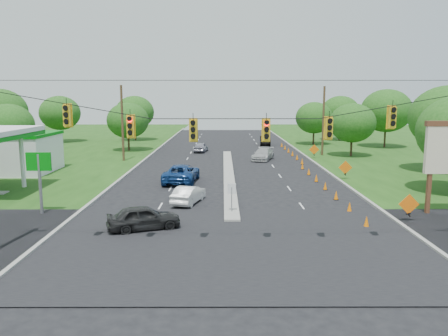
{
  "coord_description": "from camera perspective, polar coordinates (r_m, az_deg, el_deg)",
  "views": [
    {
      "loc": [
        -0.58,
        -21.91,
        7.63
      ],
      "look_at": [
        -0.5,
        7.66,
        2.8
      ],
      "focal_mm": 35.0,
      "sensor_mm": 36.0,
      "label": 1
    }
  ],
  "objects": [
    {
      "name": "cone_10",
      "position": [
        61.03,
        8.43,
        2.32
      ],
      "size": [
        0.32,
        0.32,
        0.7
      ],
      "primitive_type": "cone",
      "color": "orange",
      "rests_on": "ground"
    },
    {
      "name": "cone_2",
      "position": [
        33.81,
        14.43,
        -3.45
      ],
      "size": [
        0.32,
        0.32,
        0.7
      ],
      "primitive_type": "cone",
      "color": "orange",
      "rests_on": "ground"
    },
    {
      "name": "curb_left",
      "position": [
        53.32,
        -10.44,
        0.89
      ],
      "size": [
        0.25,
        110.0,
        0.16
      ],
      "primitive_type": "cube",
      "color": "gray",
      "rests_on": "ground"
    },
    {
      "name": "black_sedan",
      "position": [
        25.86,
        -10.44,
        -6.39
      ],
      "size": [
        4.53,
        3.02,
        1.43
      ],
      "primitive_type": "imported",
      "rotation": [
        0.0,
        0.0,
        1.92
      ],
      "color": "black",
      "rests_on": "ground"
    },
    {
      "name": "cone_6",
      "position": [
        47.25,
        10.21,
        0.26
      ],
      "size": [
        0.32,
        0.32,
        0.7
      ],
      "primitive_type": "cone",
      "color": "orange",
      "rests_on": "ground"
    },
    {
      "name": "tree_6",
      "position": [
        78.48,
        -11.58,
        7.14
      ],
      "size": [
        6.72,
        6.72,
        7.84
      ],
      "color": "black",
      "rests_on": "ground"
    },
    {
      "name": "work_sign_1",
      "position": [
        42.01,
        15.57,
        -0.02
      ],
      "size": [
        1.27,
        0.58,
        1.37
      ],
      "color": "black",
      "rests_on": "ground"
    },
    {
      "name": "tree_10",
      "position": [
        70.37,
        20.45,
        7.03
      ],
      "size": [
        7.56,
        7.56,
        8.82
      ],
      "color": "black",
      "rests_on": "ground"
    },
    {
      "name": "utility_pole_far_right",
      "position": [
        58.48,
        12.84,
        5.98
      ],
      "size": [
        0.28,
        0.28,
        9.0
      ],
      "primitive_type": "cylinder",
      "color": "#422D1C",
      "rests_on": "ground"
    },
    {
      "name": "tree_4",
      "position": [
        78.88,
        -20.65,
        6.74
      ],
      "size": [
        6.72,
        6.72,
        7.84
      ],
      "color": "black",
      "rests_on": "ground"
    },
    {
      "name": "cone_11",
      "position": [
        64.47,
        7.97,
        2.7
      ],
      "size": [
        0.32,
        0.32,
        0.7
      ],
      "primitive_type": "cone",
      "color": "orange",
      "rests_on": "ground"
    },
    {
      "name": "cone_3",
      "position": [
        37.14,
        13.09,
        -2.27
      ],
      "size": [
        0.32,
        0.32,
        0.7
      ],
      "primitive_type": "cone",
      "color": "orange",
      "rests_on": "ground"
    },
    {
      "name": "signal_span",
      "position": [
        21.08,
        1.29,
        2.03
      ],
      "size": [
        25.6,
        0.32,
        9.0
      ],
      "color": "#422D1C",
      "rests_on": "ground"
    },
    {
      "name": "cone_1",
      "position": [
        30.53,
        16.07,
        -4.89
      ],
      "size": [
        0.32,
        0.32,
        0.7
      ],
      "primitive_type": "cone",
      "color": "orange",
      "rests_on": "ground"
    },
    {
      "name": "white_sedan",
      "position": [
        31.74,
        -4.65,
        -3.46
      ],
      "size": [
        2.38,
        4.16,
        1.3
      ],
      "primitive_type": "imported",
      "rotation": [
        0.0,
        0.0,
        2.87
      ],
      "color": "silver",
      "rests_on": "ground"
    },
    {
      "name": "cone_4",
      "position": [
        40.49,
        11.97,
        -1.29
      ],
      "size": [
        0.32,
        0.32,
        0.7
      ],
      "primitive_type": "cone",
      "color": "orange",
      "rests_on": "ground"
    },
    {
      "name": "curb_right",
      "position": [
        53.54,
        11.36,
        0.9
      ],
      "size": [
        0.25,
        110.0,
        0.16
      ],
      "primitive_type": "cube",
      "color": "gray",
      "rests_on": "ground"
    },
    {
      "name": "cone_7",
      "position": [
        50.76,
        10.17,
        0.88
      ],
      "size": [
        0.32,
        0.32,
        0.7
      ],
      "primitive_type": "cone",
      "color": "orange",
      "rests_on": "ground"
    },
    {
      "name": "tree_11",
      "position": [
        79.66,
        14.93,
        7.04
      ],
      "size": [
        6.72,
        6.72,
        7.84
      ],
      "color": "black",
      "rests_on": "ground"
    },
    {
      "name": "tree_5",
      "position": [
        63.43,
        -12.44,
        6.08
      ],
      "size": [
        5.88,
        5.88,
        6.86
      ],
      "color": "black",
      "rests_on": "ground"
    },
    {
      "name": "blue_pickup",
      "position": [
        39.56,
        -5.58,
        -0.68
      ],
      "size": [
        3.18,
        6.11,
        1.64
      ],
      "primitive_type": "imported",
      "rotation": [
        0.0,
        0.0,
        3.06
      ],
      "color": "navy",
      "rests_on": "ground"
    },
    {
      "name": "tree_3",
      "position": [
        69.46,
        -27.24,
        6.56
      ],
      "size": [
        7.56,
        7.56,
        8.82
      ],
      "color": "black",
      "rests_on": "ground"
    },
    {
      "name": "cone_12",
      "position": [
        67.92,
        7.56,
        3.04
      ],
      "size": [
        0.32,
        0.32,
        0.7
      ],
      "primitive_type": "cone",
      "color": "orange",
      "rests_on": "ground"
    },
    {
      "name": "tree_12",
      "position": [
        71.49,
        11.69,
        6.44
      ],
      "size": [
        5.88,
        5.88,
        6.86
      ],
      "color": "black",
      "rests_on": "ground"
    },
    {
      "name": "tree_8",
      "position": [
        49.42,
        27.19,
        5.88
      ],
      "size": [
        7.56,
        7.56,
        8.82
      ],
      "color": "black",
      "rests_on": "ground"
    },
    {
      "name": "cone_9",
      "position": [
        57.6,
        8.94,
        1.9
      ],
      "size": [
        0.32,
        0.32,
        0.7
      ],
      "primitive_type": "cone",
      "color": "orange",
      "rests_on": "ground"
    },
    {
      "name": "utility_pole_far_left",
      "position": [
        53.35,
        -13.13,
        5.67
      ],
      "size": [
        0.28,
        0.28,
        9.0
      ],
      "primitive_type": "cylinder",
      "color": "#422D1C",
      "rests_on": "ground"
    },
    {
      "name": "tree_2",
      "position": [
        57.89,
        -26.31,
        5.06
      ],
      "size": [
        5.88,
        5.88,
        6.86
      ],
      "color": "black",
      "rests_on": "ground"
    },
    {
      "name": "silver_car_oncoming",
      "position": [
        61.24,
        -3.05,
        2.75
      ],
      "size": [
        2.12,
        4.2,
        1.37
      ],
      "primitive_type": "imported",
      "rotation": [
        0.0,
        0.0,
        3.01
      ],
      "color": "gray",
      "rests_on": "ground"
    },
    {
      "name": "ground",
      "position": [
        23.21,
        1.31,
        -9.92
      ],
      "size": [
        160.0,
        160.0,
        0.0
      ],
      "primitive_type": "plane",
      "color": "black",
      "rests_on": "ground"
    },
    {
      "name": "silver_car_far",
      "position": [
        53.51,
        5.12,
        1.81
      ],
      "size": [
        3.45,
        5.29,
        1.43
      ],
      "primitive_type": "imported",
      "rotation": [
        0.0,
        0.0,
        -0.32
      ],
      "color": "#ABABAB",
      "rests_on": "ground"
    },
    {
      "name": "cone_8",
      "position": [
        54.18,
        9.52,
        1.42
      ],
      "size": [
        0.32,
        0.32,
        0.7
      ],
      "primitive_type": "cone",
      "color": "orange",
      "rests_on": "ground"
    },
    {
      "name": "cone_0",
      "position": [
        27.31,
        18.11,
        -6.66
      ],
      "size": [
        0.32,
        0.32,
        0.7
      ],
      "primitive_type": "cone",
      "color": "orange",
      "rests_on": "ground"
    },
    {
      "name": "work_sign_2",
      "position": [
        55.48,
        11.69,
        2.31
      ],
      "size": [
        1.27,
        0.58,
        1.37
      ],
      "color": "black",
      "rests_on": "ground"
    },
    {
      "name": "median",
      "position": [
        43.59,
        0.61,
        -0.81
      ],
      "size": [
        1.0,
        34.0,
        0.18
      ],
      "primitive_type": "cube",
      "color": "gray",
      "rests_on": "ground"
    },
    {
      "name": "cone_5",
      "position": [
        43.86,
        11.02,
        -0.45
      ],
      "size": [
        0.32,
        0.32,
        0.7
      ],
      "primitive_type": "cone",
      "color": "orange",
      "rests_on": "ground"
    },
    {
      "name": "tree_9",
      "position": [
        58.41,
        16.42,
        5.67
      ],
      "size": [
        5.88,
        5.88,
        6.86
      ],
      "color": "black",
      "rests_on": "ground"
    },
    {
      "name": "cross_street",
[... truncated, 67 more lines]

